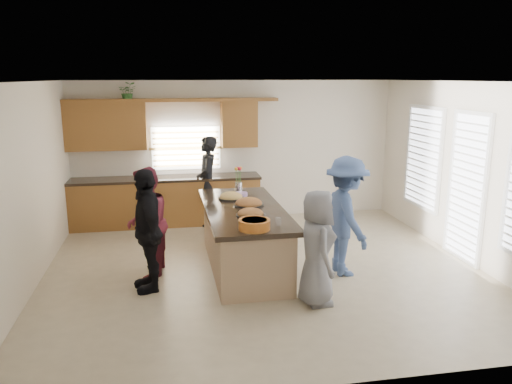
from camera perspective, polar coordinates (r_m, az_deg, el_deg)
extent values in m
plane|color=#C4B392|center=(7.70, 0.85, -8.82)|extent=(6.50, 6.50, 0.00)
cube|color=silver|center=(10.21, -2.35, 4.78)|extent=(6.50, 0.02, 2.80)
cube|color=silver|center=(4.48, 8.30, -6.17)|extent=(6.50, 0.02, 2.80)
cube|color=silver|center=(7.40, -24.64, 0.42)|extent=(0.02, 6.00, 2.80)
cube|color=silver|center=(8.52, 22.88, 2.11)|extent=(0.02, 6.00, 2.80)
cube|color=white|center=(7.14, 0.93, 12.52)|extent=(6.50, 6.00, 0.02)
cube|color=brown|center=(9.99, -10.18, -1.15)|extent=(3.65, 0.62, 0.90)
cube|color=black|center=(9.89, -10.29, 1.52)|extent=(3.70, 0.65, 0.05)
cube|color=brown|center=(9.93, -16.79, 7.21)|extent=(1.50, 0.36, 0.90)
cube|color=brown|center=(9.97, -1.95, 7.77)|extent=(0.70, 0.36, 0.90)
cube|color=brown|center=(9.84, -9.46, 10.33)|extent=(4.05, 0.40, 0.06)
cube|color=olive|center=(10.07, -7.99, 4.98)|extent=(1.35, 0.08, 0.85)
cube|color=white|center=(9.60, 18.57, 3.74)|extent=(0.06, 1.10, 1.75)
cube|color=white|center=(8.47, 22.94, 0.48)|extent=(0.06, 0.85, 2.25)
cube|color=tan|center=(7.63, -1.39, -5.49)|extent=(1.02, 2.51, 0.88)
cube|color=black|center=(7.50, -1.41, -2.04)|extent=(1.17, 2.71, 0.07)
cube|color=black|center=(7.77, -1.38, -8.28)|extent=(0.94, 2.43, 0.08)
cylinder|color=black|center=(7.03, -0.62, -2.66)|extent=(0.41, 0.41, 0.02)
ellipsoid|color=#AD6E36|center=(7.03, -0.62, -2.52)|extent=(0.37, 0.37, 0.17)
cylinder|color=black|center=(7.60, -0.83, -1.45)|extent=(0.46, 0.46, 0.02)
ellipsoid|color=#AD6E36|center=(7.60, -0.83, -1.32)|extent=(0.41, 0.41, 0.19)
cylinder|color=black|center=(8.02, -2.88, -0.69)|extent=(0.41, 0.41, 0.02)
ellipsoid|color=tan|center=(8.02, -2.88, -0.57)|extent=(0.37, 0.37, 0.17)
cylinder|color=#CB6D25|center=(6.41, -0.19, -3.73)|extent=(0.41, 0.41, 0.13)
cylinder|color=beige|center=(6.40, -0.19, -3.35)|extent=(0.34, 0.34, 0.04)
cylinder|color=white|center=(6.59, 2.56, -3.41)|extent=(0.08, 0.08, 0.10)
cylinder|color=#BA8DCD|center=(8.20, -1.80, -0.27)|extent=(0.24, 0.24, 0.06)
cylinder|color=silver|center=(8.55, -2.03, 0.62)|extent=(0.13, 0.13, 0.15)
imported|color=#346A2A|center=(9.86, -14.45, 11.01)|extent=(0.34, 0.30, 0.37)
imported|color=black|center=(9.76, -5.57, 1.23)|extent=(0.48, 0.68, 1.75)
imported|color=maroon|center=(7.40, -12.40, -3.43)|extent=(0.70, 0.85, 1.61)
imported|color=black|center=(6.90, -12.32, -4.29)|extent=(0.60, 1.05, 1.69)
imported|color=#3E5688|center=(7.40, 10.26, -2.74)|extent=(0.72, 1.18, 1.76)
imported|color=slate|center=(6.41, 6.96, -6.35)|extent=(0.48, 0.73, 1.50)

